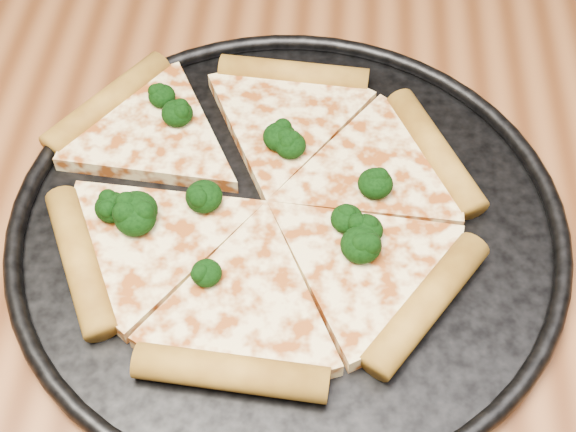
{
  "coord_description": "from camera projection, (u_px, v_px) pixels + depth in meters",
  "views": [
    {
      "loc": [
        0.11,
        -0.39,
        1.23
      ],
      "look_at": [
        0.08,
        -0.04,
        0.77
      ],
      "focal_mm": 51.55,
      "sensor_mm": 36.0,
      "label": 1
    }
  ],
  "objects": [
    {
      "name": "dining_table",
      "position": [
        196.0,
        254.0,
        0.7
      ],
      "size": [
        1.2,
        0.9,
        0.75
      ],
      "color": "brown",
      "rests_on": "ground"
    },
    {
      "name": "pizza_pan",
      "position": [
        288.0,
        223.0,
        0.59
      ],
      "size": [
        0.4,
        0.4,
        0.02
      ],
      "color": "black",
      "rests_on": "dining_table"
    },
    {
      "name": "pizza",
      "position": [
        262.0,
        200.0,
        0.59
      ],
      "size": [
        0.34,
        0.3,
        0.02
      ],
      "rotation": [
        0.0,
        0.0,
        -0.08
      ],
      "color": "#FFE19C",
      "rests_on": "pizza_pan"
    },
    {
      "name": "broccoli_florets",
      "position": [
        236.0,
        192.0,
        0.59
      ],
      "size": [
        0.21,
        0.18,
        0.02
      ],
      "color": "black",
      "rests_on": "pizza"
    }
  ]
}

